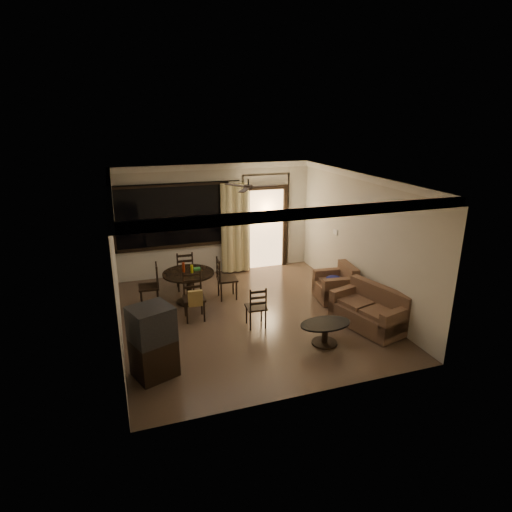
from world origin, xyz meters
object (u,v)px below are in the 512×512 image
object	(u,v)px
dining_chair_west	(150,294)
coffee_table	(325,330)
sofa	(371,311)
side_chair	(256,314)
dining_table	(189,279)
dining_chair_east	(227,286)
armchair	(337,286)
tv_cabinet	(153,342)
dining_chair_north	(185,278)
dining_chair_south	(194,305)

from	to	relation	value
dining_chair_west	coffee_table	size ratio (longest dim) A/B	1.01
sofa	side_chair	distance (m)	2.22
dining_table	side_chair	distance (m)	1.87
dining_table	sofa	bearing A→B (deg)	-35.47
dining_table	side_chair	xyz separation A→B (m)	(1.03, -1.54, -0.30)
dining_chair_west	dining_chair_east	xyz separation A→B (m)	(1.67, -0.09, 0.00)
dining_chair_east	armchair	size ratio (longest dim) A/B	1.10
tv_cabinet	side_chair	distance (m)	2.32
dining_chair_north	sofa	xyz separation A→B (m)	(3.10, -3.02, 0.03)
dining_chair_north	side_chair	xyz separation A→B (m)	(0.99, -2.32, -0.03)
dining_chair_west	dining_chair_east	bearing A→B (deg)	90.00
dining_table	dining_chair_east	distance (m)	0.88
sofa	dining_chair_south	bearing A→B (deg)	141.43
dining_chair_east	side_chair	bearing A→B (deg)	-169.42
dining_chair_north	armchair	size ratio (longest dim) A/B	1.10
coffee_table	side_chair	bearing A→B (deg)	132.78
dining_chair_north	coffee_table	distance (m)	3.88
dining_chair_east	dining_chair_west	bearing A→B (deg)	90.00
dining_chair_west	armchair	distance (m)	4.08
sofa	coffee_table	size ratio (longest dim) A/B	1.69
dining_chair_west	coffee_table	distance (m)	3.85
armchair	side_chair	distance (m)	2.20
armchair	coffee_table	world-z (taller)	armchair
dining_chair_west	sofa	distance (m)	4.58
sofa	armchair	bearing A→B (deg)	75.02
dining_chair_north	coffee_table	xyz separation A→B (m)	(1.94, -3.35, -0.01)
dining_chair_west	sofa	world-z (taller)	dining_chair_west
tv_cabinet	side_chair	world-z (taller)	tv_cabinet
dining_chair_south	tv_cabinet	xyz separation A→B (m)	(-0.97, -1.72, 0.28)
dining_chair_east	tv_cabinet	world-z (taller)	tv_cabinet
dining_table	tv_cabinet	xyz separation A→B (m)	(-1.01, -2.58, 0.04)
dining_chair_west	sofa	bearing A→B (deg)	63.33
dining_chair_west	side_chair	distance (m)	2.45
dining_chair_east	sofa	size ratio (longest dim) A/B	0.60
dining_table	dining_chair_south	distance (m)	0.89
dining_chair_north	armchair	world-z (taller)	dining_chair_north
sofa	side_chair	bearing A→B (deg)	146.52
dining_chair_east	dining_chair_north	xyz separation A→B (m)	(-0.79, 0.83, 0.00)
dining_table	dining_chair_north	xyz separation A→B (m)	(0.04, 0.78, -0.27)
dining_chair_east	dining_chair_north	bearing A→B (deg)	46.76
dining_chair_south	armchair	distance (m)	3.18
dining_chair_east	armchair	distance (m)	2.45
dining_chair_south	armchair	xyz separation A→B (m)	(3.18, -0.04, 0.02)
dining_chair_north	coffee_table	size ratio (longest dim) A/B	1.01
dining_table	dining_chair_west	bearing A→B (deg)	176.91
dining_table	dining_chair_east	size ratio (longest dim) A/B	1.17
tv_cabinet	sofa	size ratio (longest dim) A/B	0.74
dining_chair_south	dining_chair_north	xyz separation A→B (m)	(0.09, 1.64, -0.02)
dining_chair_west	dining_chair_east	size ratio (longest dim) A/B	1.00
dining_chair_south	tv_cabinet	bearing A→B (deg)	-116.06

